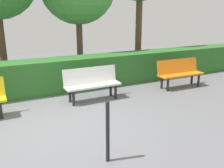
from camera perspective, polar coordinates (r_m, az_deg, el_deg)
The scene contains 5 objects.
ground_plane at distance 5.44m, azimuth -12.51°, elevation -8.76°, with size 18.36×18.36×0.00m, color slate.
bench_orange at distance 7.90m, azimuth 15.33°, elevation 2.72°, with size 1.49×0.50×0.86m.
bench_white at distance 6.52m, azimuth -4.67°, elevation 0.40°, with size 1.48×0.46×0.86m.
hedge_row at distance 7.58m, azimuth -7.71°, elevation 2.59°, with size 14.36×0.80×0.96m, color #2D6B28.
railing_post_mid at distance 3.85m, azimuth -1.01°, elevation -11.11°, with size 0.06×0.06×1.00m, color black.
Camera 1 is at (1.07, 4.82, 2.29)m, focal length 39.60 mm.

